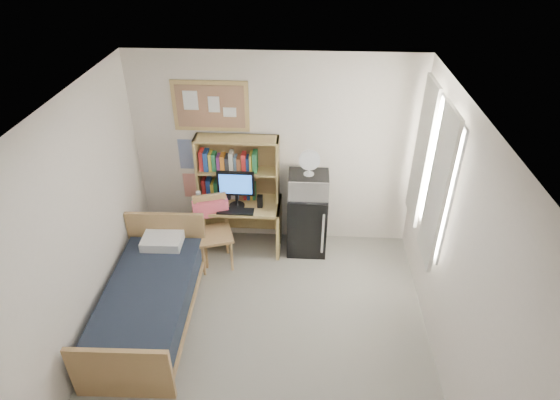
# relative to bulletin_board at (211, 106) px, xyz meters

# --- Properties ---
(floor) EXTENTS (3.60, 4.20, 0.02)m
(floor) POSITION_rel_bulletin_board_xyz_m (0.78, -2.08, -1.93)
(floor) COLOR gray
(floor) RESTS_ON ground
(ceiling) EXTENTS (3.60, 4.20, 0.02)m
(ceiling) POSITION_rel_bulletin_board_xyz_m (0.78, -2.08, 0.68)
(ceiling) COLOR white
(ceiling) RESTS_ON wall_back
(wall_back) EXTENTS (3.60, 0.04, 2.60)m
(wall_back) POSITION_rel_bulletin_board_xyz_m (0.78, 0.02, -0.62)
(wall_back) COLOR white
(wall_back) RESTS_ON floor
(wall_left) EXTENTS (0.04, 4.20, 2.60)m
(wall_left) POSITION_rel_bulletin_board_xyz_m (-1.02, -2.08, -0.62)
(wall_left) COLOR white
(wall_left) RESTS_ON floor
(wall_right) EXTENTS (0.04, 4.20, 2.60)m
(wall_right) POSITION_rel_bulletin_board_xyz_m (2.58, -2.08, -0.62)
(wall_right) COLOR white
(wall_right) RESTS_ON floor
(window_unit) EXTENTS (0.10, 1.40, 1.70)m
(window_unit) POSITION_rel_bulletin_board_xyz_m (2.53, -0.88, -0.32)
(window_unit) COLOR white
(window_unit) RESTS_ON wall_right
(curtain_left) EXTENTS (0.04, 0.55, 1.70)m
(curtain_left) POSITION_rel_bulletin_board_xyz_m (2.50, -1.28, -0.32)
(curtain_left) COLOR silver
(curtain_left) RESTS_ON wall_right
(curtain_right) EXTENTS (0.04, 0.55, 1.70)m
(curtain_right) POSITION_rel_bulletin_board_xyz_m (2.50, -0.48, -0.32)
(curtain_right) COLOR silver
(curtain_right) RESTS_ON wall_right
(bulletin_board) EXTENTS (0.94, 0.03, 0.64)m
(bulletin_board) POSITION_rel_bulletin_board_xyz_m (0.00, 0.00, 0.00)
(bulletin_board) COLOR #A07454
(bulletin_board) RESTS_ON wall_back
(poster_wave) EXTENTS (0.30, 0.01, 0.42)m
(poster_wave) POSITION_rel_bulletin_board_xyz_m (-0.32, 0.01, -0.67)
(poster_wave) COLOR navy
(poster_wave) RESTS_ON wall_back
(poster_japan) EXTENTS (0.28, 0.01, 0.36)m
(poster_japan) POSITION_rel_bulletin_board_xyz_m (-0.32, 0.01, -1.14)
(poster_japan) COLOR red
(poster_japan) RESTS_ON wall_back
(desk) EXTENTS (1.12, 0.57, 0.70)m
(desk) POSITION_rel_bulletin_board_xyz_m (0.31, -0.28, -1.57)
(desk) COLOR tan
(desk) RESTS_ON floor
(desk_chair) EXTENTS (0.61, 0.61, 0.96)m
(desk_chair) POSITION_rel_bulletin_board_xyz_m (0.05, -0.67, -1.44)
(desk_chair) COLOR #AB8451
(desk_chair) RESTS_ON floor
(mini_fridge) EXTENTS (0.51, 0.51, 0.87)m
(mini_fridge) POSITION_rel_bulletin_board_xyz_m (1.22, -0.26, -1.48)
(mini_fridge) COLOR black
(mini_fridge) RESTS_ON floor
(bed) EXTENTS (0.97, 1.88, 0.51)m
(bed) POSITION_rel_bulletin_board_xyz_m (-0.50, -1.71, -1.67)
(bed) COLOR black
(bed) RESTS_ON floor
(hutch) EXTENTS (1.06, 0.28, 0.87)m
(hutch) POSITION_rel_bulletin_board_xyz_m (0.31, -0.13, -0.79)
(hutch) COLOR tan
(hutch) RESTS_ON desk
(monitor) EXTENTS (0.47, 0.04, 0.50)m
(monitor) POSITION_rel_bulletin_board_xyz_m (0.31, -0.34, -0.97)
(monitor) COLOR black
(monitor) RESTS_ON desk
(keyboard) EXTENTS (0.47, 0.15, 0.02)m
(keyboard) POSITION_rel_bulletin_board_xyz_m (0.31, -0.48, -1.21)
(keyboard) COLOR black
(keyboard) RESTS_ON desk
(speaker_left) EXTENTS (0.07, 0.07, 0.17)m
(speaker_left) POSITION_rel_bulletin_board_xyz_m (0.01, -0.34, -1.14)
(speaker_left) COLOR black
(speaker_left) RESTS_ON desk
(speaker_right) EXTENTS (0.07, 0.07, 0.17)m
(speaker_right) POSITION_rel_bulletin_board_xyz_m (0.61, -0.35, -1.14)
(speaker_right) COLOR black
(speaker_right) RESTS_ON desk
(water_bottle) EXTENTS (0.06, 0.06, 0.22)m
(water_bottle) POSITION_rel_bulletin_board_xyz_m (-0.17, -0.38, -1.11)
(water_bottle) COLOR white
(water_bottle) RESTS_ON desk
(hoodie) EXTENTS (0.47, 0.27, 0.21)m
(hoodie) POSITION_rel_bulletin_board_xyz_m (-0.01, -0.48, -1.17)
(hoodie) COLOR #EF5B6E
(hoodie) RESTS_ON desk_chair
(microwave) EXTENTS (0.50, 0.38, 0.29)m
(microwave) POSITION_rel_bulletin_board_xyz_m (1.22, -0.28, -0.90)
(microwave) COLOR silver
(microwave) RESTS_ON mini_fridge
(desk_fan) EXTENTS (0.26, 0.26, 0.32)m
(desk_fan) POSITION_rel_bulletin_board_xyz_m (1.22, -0.28, -0.60)
(desk_fan) COLOR white
(desk_fan) RESTS_ON microwave
(pillow) EXTENTS (0.48, 0.34, 0.11)m
(pillow) POSITION_rel_bulletin_board_xyz_m (-0.52, -0.96, -1.35)
(pillow) COLOR white
(pillow) RESTS_ON bed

